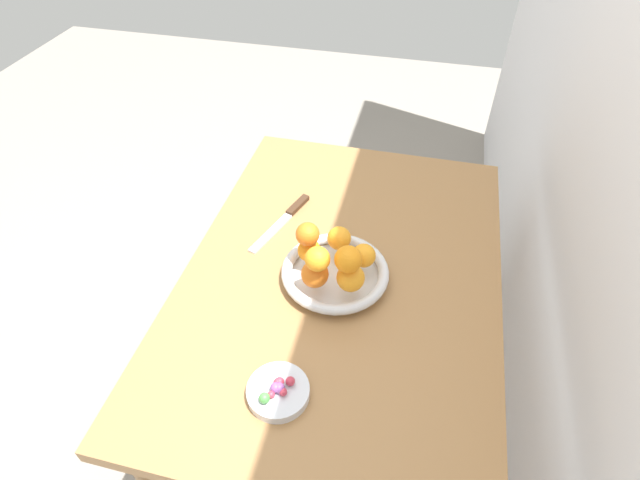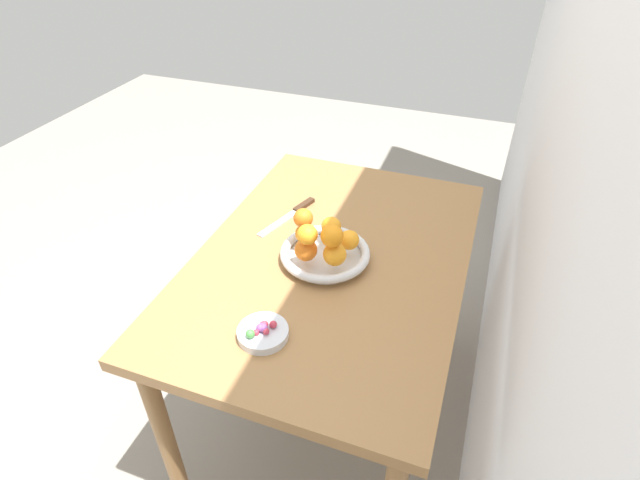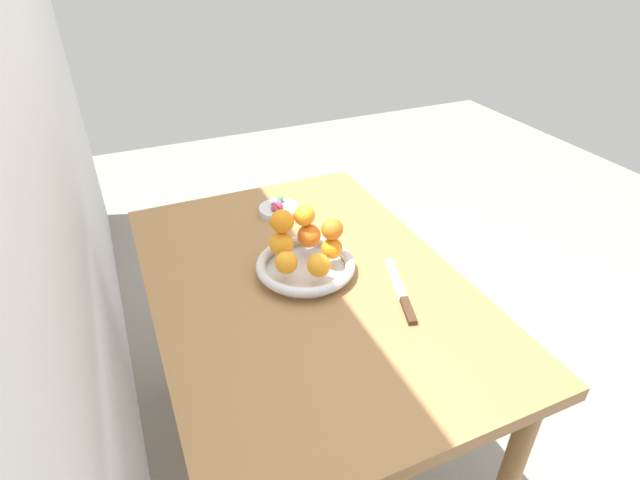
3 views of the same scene
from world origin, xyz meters
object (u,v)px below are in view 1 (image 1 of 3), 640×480
(fruit_bowl, at_px, (335,273))
(candy_ball_5, at_px, (276,388))
(orange_0, at_px, (309,250))
(candy_ball_0, at_px, (264,398))
(orange_6, at_px, (318,259))
(candy_ball_4, at_px, (283,392))
(candy_ball_1, at_px, (271,395))
(orange_4, at_px, (339,238))
(orange_1, at_px, (315,274))
(candy_ball_3, at_px, (279,388))
(candy_dish, at_px, (278,392))
(orange_7, at_px, (308,234))
(orange_3, at_px, (364,256))
(candy_ball_7, at_px, (280,381))
(orange_5, at_px, (348,259))
(knife, at_px, (285,218))
(candy_ball_6, at_px, (290,381))
(orange_2, at_px, (351,278))
(dining_table, at_px, (341,295))
(candy_ball_2, at_px, (278,382))

(fruit_bowl, xyz_separation_m, candy_ball_5, (0.33, -0.05, 0.01))
(orange_0, relative_size, candy_ball_0, 2.55)
(candy_ball_5, bearing_deg, orange_6, 175.71)
(fruit_bowl, xyz_separation_m, candy_ball_4, (0.33, -0.03, 0.01))
(candy_ball_0, relative_size, candy_ball_1, 1.47)
(orange_4, bearing_deg, orange_1, -12.33)
(candy_ball_3, bearing_deg, candy_ball_4, 60.32)
(candy_dish, bearing_deg, orange_7, -175.57)
(orange_3, height_order, candy_ball_0, orange_3)
(candy_ball_7, bearing_deg, orange_5, 162.49)
(orange_5, relative_size, candy_ball_7, 3.40)
(orange_6, xyz_separation_m, knife, (-0.25, -0.15, -0.13))
(candy_ball_4, distance_m, candy_ball_7, 0.02)
(orange_4, bearing_deg, orange_0, -47.34)
(candy_ball_6, bearing_deg, candy_ball_1, -38.51)
(fruit_bowl, xyz_separation_m, candy_ball_0, (0.36, -0.06, 0.01))
(orange_2, height_order, orange_7, orange_7)
(fruit_bowl, xyz_separation_m, orange_0, (-0.02, -0.07, 0.05))
(candy_ball_1, bearing_deg, orange_2, 161.86)
(orange_4, relative_size, candy_ball_1, 3.95)
(candy_dish, height_order, orange_1, orange_1)
(dining_table, relative_size, candy_ball_6, 59.08)
(dining_table, xyz_separation_m, knife, (-0.16, -0.19, 0.09))
(orange_0, bearing_deg, candy_ball_5, 3.56)
(orange_0, xyz_separation_m, orange_7, (0.00, -0.00, 0.06))
(orange_3, xyz_separation_m, candy_ball_5, (0.36, -0.11, -0.04))
(orange_2, xyz_separation_m, candy_ball_3, (0.28, -0.08, -0.04))
(orange_4, bearing_deg, candy_ball_2, -5.76)
(candy_ball_0, bearing_deg, candy_ball_7, 157.12)
(orange_2, height_order, orange_5, orange_5)
(candy_ball_5, bearing_deg, candy_ball_6, 131.42)
(candy_ball_4, bearing_deg, orange_5, 166.15)
(candy_ball_1, bearing_deg, orange_6, 175.01)
(orange_3, height_order, knife, orange_3)
(fruit_bowl, height_order, candy_ball_7, same)
(orange_3, xyz_separation_m, candy_ball_6, (0.34, -0.08, -0.04))
(candy_ball_2, bearing_deg, candy_ball_4, 43.17)
(dining_table, distance_m, candy_ball_2, 0.37)
(orange_6, distance_m, candy_ball_3, 0.28)
(orange_2, relative_size, orange_6, 1.14)
(orange_3, bearing_deg, candy_ball_7, -16.97)
(candy_ball_1, distance_m, candy_ball_6, 0.05)
(orange_5, relative_size, candy_ball_3, 2.90)
(candy_ball_1, relative_size, candy_ball_6, 0.80)
(orange_2, bearing_deg, orange_5, -51.29)
(candy_dish, bearing_deg, orange_6, 176.26)
(candy_dish, distance_m, orange_6, 0.28)
(fruit_bowl, height_order, candy_ball_1, fruit_bowl)
(candy_ball_2, xyz_separation_m, candy_ball_4, (0.02, 0.02, -0.00))
(dining_table, bearing_deg, candy_ball_4, -6.58)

